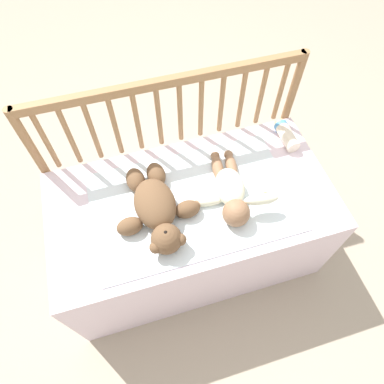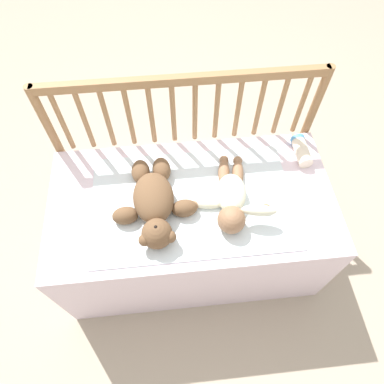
% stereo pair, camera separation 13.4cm
% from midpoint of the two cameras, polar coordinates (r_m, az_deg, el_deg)
% --- Properties ---
extents(ground_plane, '(12.00, 12.00, 0.00)m').
position_cam_midpoint_polar(ground_plane, '(1.86, 2.08, -9.64)').
color(ground_plane, tan).
extents(crib_mattress, '(1.17, 0.61, 0.52)m').
position_cam_midpoint_polar(crib_mattress, '(1.62, 2.36, -6.10)').
color(crib_mattress, silver).
rests_on(crib_mattress, ground_plane).
extents(crib_rail, '(1.17, 0.04, 0.87)m').
position_cam_midpoint_polar(crib_rail, '(1.51, 1.29, 11.22)').
color(crib_rail, '#997047').
rests_on(crib_rail, ground_plane).
extents(blanket, '(0.81, 0.51, 0.01)m').
position_cam_midpoint_polar(blanket, '(1.38, 2.98, -1.82)').
color(blanket, white).
rests_on(blanket, crib_mattress).
extents(teddy_bear, '(0.33, 0.42, 0.12)m').
position_cam_midpoint_polar(teddy_bear, '(1.33, -3.50, -1.94)').
color(teddy_bear, brown).
rests_on(teddy_bear, crib_mattress).
extents(baby, '(0.33, 0.38, 0.11)m').
position_cam_midpoint_polar(baby, '(1.36, 9.36, -1.22)').
color(baby, '#EAEACC').
rests_on(baby, crib_mattress).
extents(baby_bottle, '(0.06, 0.18, 0.06)m').
position_cam_midpoint_polar(baby_bottle, '(1.60, 19.98, 6.72)').
color(baby_bottle, '#F4E5CC').
rests_on(baby_bottle, crib_mattress).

